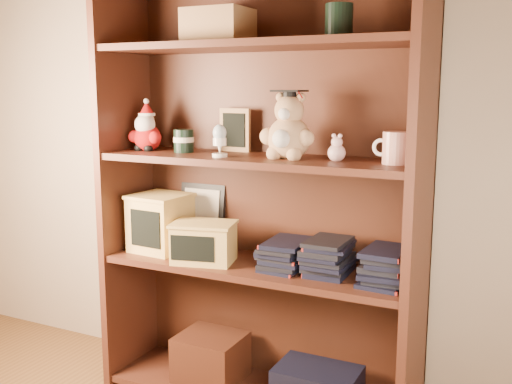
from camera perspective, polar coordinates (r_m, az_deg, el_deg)
bookcase at (r=2.22m, az=0.52°, el=-0.84°), size 1.20×0.35×1.60m
shelf_lower at (r=2.23m, az=-0.00°, el=-7.16°), size 1.14×0.33×0.02m
shelf_upper at (r=2.15m, az=-0.00°, el=3.09°), size 1.14×0.33×0.02m
santa_plush at (r=2.39m, az=-10.40°, el=5.73°), size 0.15×0.11×0.21m
teachers_tin at (r=2.30m, az=-6.90°, el=4.88°), size 0.08×0.08×0.09m
chalkboard_plaque at (r=2.31m, az=-2.01°, el=5.86°), size 0.13×0.07×0.17m
egg_cup at (r=2.13m, az=-3.48°, el=5.01°), size 0.05×0.05×0.12m
grad_teddy_bear at (r=2.08m, az=3.09°, el=5.74°), size 0.20×0.17×0.24m
pink_figurine at (r=2.03m, az=7.69°, el=3.96°), size 0.06×0.06×0.10m
teacher_mug at (r=1.97m, az=13.07°, el=4.11°), size 0.12×0.08×0.10m
certificate_frame at (r=2.46m, az=-5.18°, el=-2.19°), size 0.20×0.05×0.26m
treats_box at (r=2.41m, az=-9.08°, el=-2.85°), size 0.22×0.22×0.23m
pencils_box at (r=2.24m, az=-5.01°, el=-4.76°), size 0.26×0.22×0.15m
book_stack_left at (r=2.17m, az=2.74°, el=-5.81°), size 0.14×0.20×0.11m
book_stack_mid at (r=2.11m, az=6.92°, el=-6.12°), size 0.14×0.20×0.13m
book_stack_right at (r=2.05m, az=12.43°, el=-6.95°), size 0.14×0.20×0.11m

